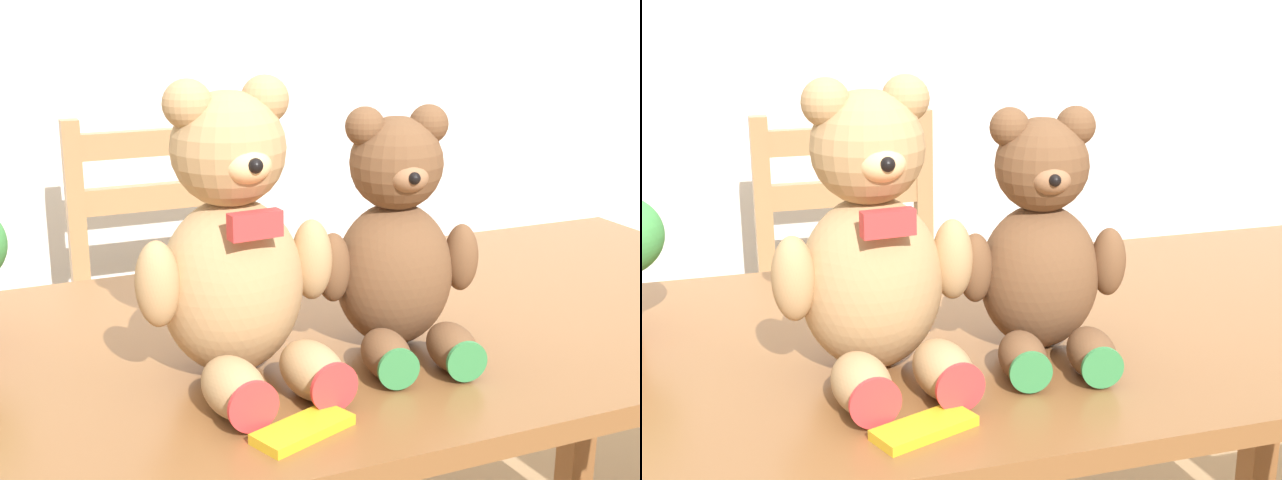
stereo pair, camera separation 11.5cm
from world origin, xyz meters
The scene contains 5 objects.
dining_table centered at (0.00, 0.36, 0.61)m, with size 1.52×0.73×0.70m.
wooden_chair_behind centered at (-0.06, 1.14, 0.46)m, with size 0.43×0.42×0.89m.
teddy_bear_left centered at (-0.20, 0.27, 0.86)m, with size 0.26×0.27×0.37m.
teddy_bear_right centered at (0.03, 0.28, 0.84)m, with size 0.23×0.24×0.33m.
chocolate_bar centered at (-0.18, 0.09, 0.71)m, with size 0.12×0.05×0.01m, color gold.
Camera 2 is at (-0.41, -0.77, 1.18)m, focal length 50.00 mm.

